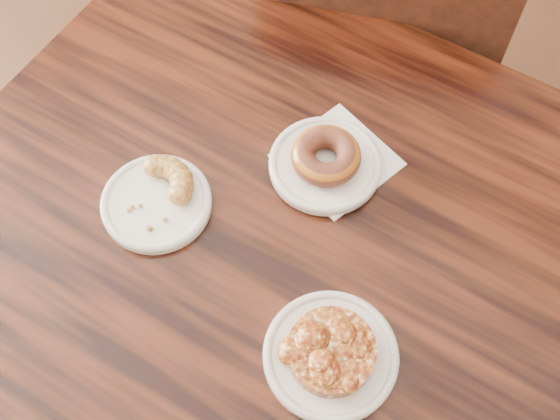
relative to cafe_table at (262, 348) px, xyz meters
The scene contains 9 objects.
cafe_table is the anchor object (origin of this frame).
chair_far 0.69m from the cafe_table, 99.45° to the left, with size 0.47×0.47×0.90m, color black, non-canonical shape.
napkin 0.43m from the cafe_table, 85.17° to the left, with size 0.14×0.14×0.00m, color white.
plate_donut 0.42m from the cafe_table, 87.51° to the left, with size 0.16×0.16×0.01m, color white.
plate_cruller 0.42m from the cafe_table, behind, with size 0.16×0.16×0.01m, color white.
plate_fritter 0.41m from the cafe_table, 23.39° to the right, with size 0.17×0.17×0.01m, color silver.
glazed_donut 0.45m from the cafe_table, 87.51° to the left, with size 0.10×0.10×0.04m, color #914415.
apple_fritter 0.44m from the cafe_table, 23.39° to the right, with size 0.15×0.15×0.04m, color #431207, non-canonical shape.
cruller_fragment 0.44m from the cafe_table, behind, with size 0.11×0.11×0.03m, color brown, non-canonical shape.
Camera 1 is at (0.29, -0.14, 1.61)m, focal length 45.00 mm.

